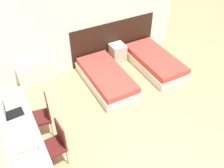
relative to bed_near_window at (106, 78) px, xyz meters
name	(u,v)px	position (x,y,z in m)	size (l,w,h in m)	color
wall_back	(79,20)	(-0.20, 1.02, 1.18)	(5.66, 0.05, 2.70)	white
headboard_panel	(114,40)	(0.74, 0.98, 0.37)	(2.52, 0.03, 1.09)	black
bed_near_window	(106,78)	(0.00, 0.00, 0.00)	(0.94, 1.90, 0.36)	beige
bed_near_door	(155,62)	(1.49, 0.00, 0.00)	(0.94, 1.90, 0.36)	beige
nightstand	(118,53)	(0.74, 0.75, 0.08)	(0.39, 0.40, 0.51)	beige
radiator	(37,73)	(-1.50, 0.90, 0.11)	(0.93, 0.12, 0.56)	silver
desk	(23,134)	(-2.26, -1.16, 0.42)	(0.54, 2.29, 0.74)	beige
chair_near_laptop	(43,114)	(-1.80, -0.78, 0.33)	(0.46, 0.46, 0.91)	#511919
chair_near_notebook	(56,143)	(-1.80, -1.55, 0.33)	(0.44, 0.44, 0.91)	#511919
laptop	(11,112)	(-2.33, -0.76, 0.63)	(0.34, 0.26, 0.34)	black
open_notebook	(27,146)	(-2.25, -1.59, 0.57)	(0.37, 0.25, 0.02)	#B21E1E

